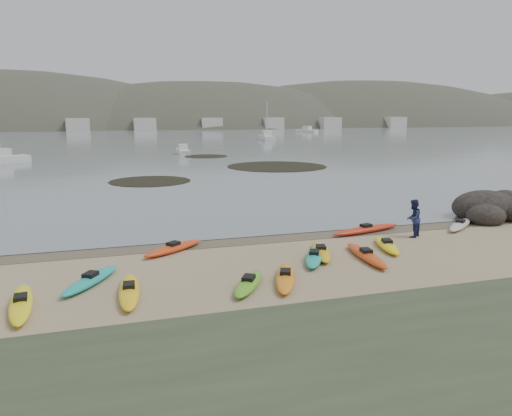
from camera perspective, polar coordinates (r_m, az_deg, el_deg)
name	(u,v)px	position (r m, az deg, el deg)	size (l,w,h in m)	color
ground	(256,237)	(25.32, 0.00, -3.33)	(600.00, 600.00, 0.00)	tan
wet_sand	(258,238)	(25.04, 0.20, -3.49)	(60.00, 60.00, 0.00)	brown
water	(112,121)	(323.58, -16.10, 9.50)	(1200.00, 1200.00, 0.00)	slate
kayaks	(280,258)	(21.23, 2.81, -5.72)	(23.45, 8.68, 0.34)	red
person_east	(413,218)	(26.34, 17.53, -1.13)	(0.94, 0.73, 1.93)	navy
rock_cluster	(495,213)	(33.07, 25.64, -0.55)	(5.53, 4.11, 2.00)	black
kelp_mats	(238,167)	(56.44, -2.11, 4.66)	(24.46, 30.00, 0.04)	black
moored_boats	(126,139)	(108.13, -14.60, 7.64)	(101.07, 77.83, 1.28)	silver
far_hills	(212,162)	(223.46, -5.05, 5.28)	(550.00, 135.00, 80.00)	#384235
far_town	(143,124)	(169.01, -12.83, 9.31)	(199.00, 5.00, 4.00)	beige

